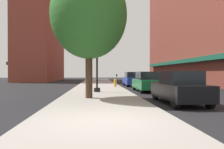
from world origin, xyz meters
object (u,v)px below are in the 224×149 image
(parking_meter_near, at_px, (117,78))
(car_blue, at_px, (132,79))
(car_black, at_px, (179,88))
(car_green, at_px, (147,82))
(lamppost, at_px, (97,51))
(fire_hydrant, at_px, (115,83))
(tree_near, at_px, (89,15))

(parking_meter_near, relative_size, car_blue, 0.30)
(car_black, relative_size, car_green, 1.00)
(car_blue, bearing_deg, lamppost, -115.57)
(fire_hydrant, bearing_deg, parking_meter_near, 78.11)
(parking_meter_near, bearing_deg, tree_near, -103.24)
(fire_hydrant, relative_size, car_black, 0.18)
(parking_meter_near, bearing_deg, car_green, -72.48)
(car_blue, bearing_deg, fire_hydrant, -130.27)
(fire_hydrant, xyz_separation_m, car_blue, (2.26, 2.66, 0.29))
(lamppost, relative_size, tree_near, 0.81)
(parking_meter_near, bearing_deg, fire_hydrant, -101.89)
(lamppost, distance_m, tree_near, 4.31)
(tree_near, distance_m, car_green, 8.08)
(tree_near, xyz_separation_m, car_black, (4.63, -1.82, -4.08))
(parking_meter_near, relative_size, tree_near, 0.18)
(car_black, bearing_deg, tree_near, 160.75)
(lamppost, distance_m, fire_hydrant, 6.81)
(fire_hydrant, distance_m, car_blue, 3.50)
(parking_meter_near, height_order, car_green, car_green)
(car_blue, bearing_deg, parking_meter_near, -148.96)
(lamppost, relative_size, car_green, 1.37)
(tree_near, xyz_separation_m, car_green, (4.63, 5.22, -4.08))
(lamppost, bearing_deg, parking_meter_near, 73.51)
(fire_hydrant, height_order, parking_meter_near, parking_meter_near)
(fire_hydrant, distance_m, car_black, 11.95)
(fire_hydrant, height_order, car_blue, car_blue)
(lamppost, xyz_separation_m, tree_near, (-0.47, -3.94, 1.68))
(fire_hydrant, bearing_deg, car_black, -79.07)
(parking_meter_near, bearing_deg, car_black, -81.61)
(car_black, xyz_separation_m, car_blue, (0.00, 14.38, 0.00))
(car_green, bearing_deg, car_black, -91.67)
(tree_near, bearing_deg, parking_meter_near, 76.76)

